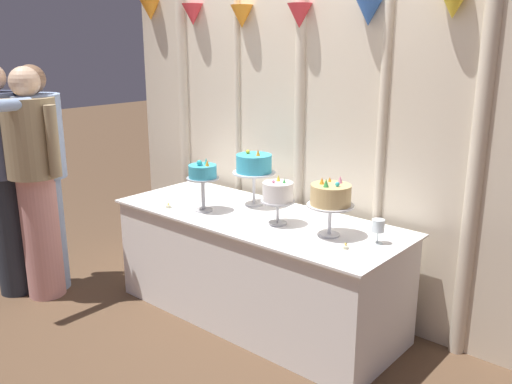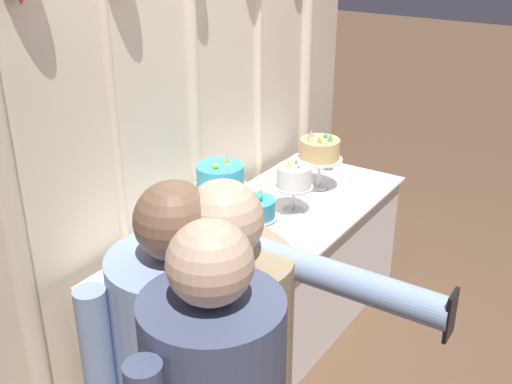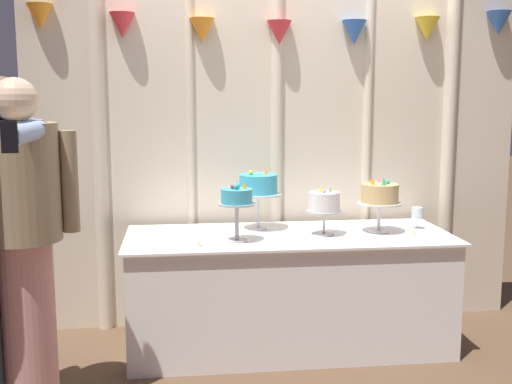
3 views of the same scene
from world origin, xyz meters
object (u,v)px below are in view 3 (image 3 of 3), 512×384
(tealight_near_left, at_px, (413,234))
(cake_table, at_px, (288,291))
(cake_display_midleft, at_px, (258,186))
(tealight_far_left, at_px, (198,245))
(cake_display_rightmost, at_px, (379,195))
(guest_girl_blue_dress, at_px, (9,236))
(guest_man_pink_jacket, at_px, (23,241))
(cake_display_midright, at_px, (324,203))
(cake_display_leftmost, at_px, (237,200))
(wine_glass, at_px, (417,213))

(tealight_near_left, bearing_deg, cake_table, 170.40)
(cake_display_midleft, relative_size, tealight_far_left, 9.95)
(cake_display_rightmost, relative_size, tealight_near_left, 10.10)
(tealight_far_left, height_order, tealight_near_left, same)
(cake_display_rightmost, xyz_separation_m, guest_girl_blue_dress, (-2.13, -0.69, -0.05))
(cake_table, relative_size, tealight_far_left, 50.34)
(guest_girl_blue_dress, bearing_deg, guest_man_pink_jacket, -44.97)
(tealight_near_left, xyz_separation_m, guest_man_pink_jacket, (-2.24, -0.66, 0.17))
(cake_table, relative_size, guest_man_pink_jacket, 1.21)
(cake_table, distance_m, guest_man_pink_jacket, 1.75)
(cake_display_rightmost, bearing_deg, cake_display_midright, -174.45)
(cake_display_leftmost, height_order, guest_man_pink_jacket, guest_man_pink_jacket)
(cake_display_midleft, xyz_separation_m, wine_glass, (1.05, -0.12, -0.19))
(cake_display_midleft, height_order, tealight_near_left, cake_display_midleft)
(tealight_near_left, bearing_deg, cake_display_leftmost, -178.66)
(cake_table, height_order, cake_display_rightmost, cake_display_rightmost)
(cake_display_midright, height_order, tealight_near_left, cake_display_midright)
(tealight_far_left, height_order, guest_girl_blue_dress, guest_girl_blue_dress)
(cake_table, relative_size, tealight_near_left, 57.11)
(cake_display_leftmost, distance_m, cake_display_rightmost, 0.95)
(cake_display_midleft, distance_m, tealight_far_left, 0.67)
(cake_display_rightmost, xyz_separation_m, tealight_far_left, (-1.18, -0.26, -0.24))
(cake_display_leftmost, relative_size, wine_glass, 2.53)
(tealight_far_left, distance_m, tealight_near_left, 1.38)
(cake_table, xyz_separation_m, tealight_near_left, (0.78, -0.13, 0.39))
(cake_display_leftmost, distance_m, wine_glass, 1.26)
(tealight_far_left, bearing_deg, cake_table, 24.89)
(cake_display_midright, relative_size, guest_girl_blue_dress, 0.18)
(wine_glass, bearing_deg, cake_display_rightmost, -166.04)
(tealight_far_left, xyz_separation_m, guest_man_pink_jacket, (-0.87, -0.52, 0.17))
(cake_display_midright, distance_m, wine_glass, 0.67)
(cake_table, height_order, tealight_far_left, tealight_far_left)
(guest_girl_blue_dress, xyz_separation_m, guest_man_pink_jacket, (0.09, -0.08, -0.01))
(cake_table, height_order, cake_display_midright, cake_display_midright)
(cake_table, distance_m, tealight_far_left, 0.75)
(cake_display_midleft, distance_m, cake_display_rightmost, 0.79)
(cake_table, height_order, cake_display_midleft, cake_display_midleft)
(cake_display_midleft, xyz_separation_m, cake_display_midright, (0.39, -0.22, -0.09))
(tealight_far_left, distance_m, guest_man_pink_jacket, 1.02)
(cake_table, bearing_deg, tealight_far_left, -155.11)
(cake_display_leftmost, height_order, guest_girl_blue_dress, guest_girl_blue_dress)
(wine_glass, bearing_deg, tealight_far_left, -167.11)
(cake_display_midright, xyz_separation_m, wine_glass, (0.66, 0.11, -0.10))
(cake_display_midright, height_order, tealight_far_left, cake_display_midright)
(wine_glass, relative_size, guest_girl_blue_dress, 0.08)
(tealight_far_left, bearing_deg, cake_display_midright, 15.78)
(cake_display_rightmost, distance_m, tealight_near_left, 0.33)
(guest_man_pink_jacket, bearing_deg, wine_glass, 20.05)
(cake_table, bearing_deg, cake_display_midleft, 134.84)
(tealight_far_left, xyz_separation_m, guest_girl_blue_dress, (-0.95, -0.43, 0.18))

